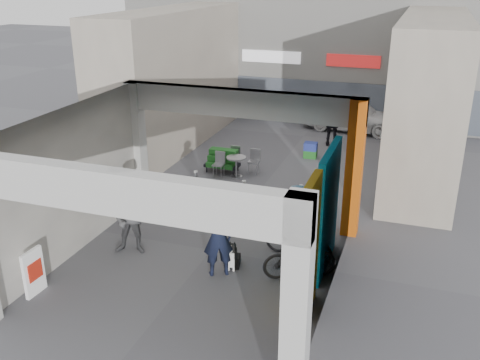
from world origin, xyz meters
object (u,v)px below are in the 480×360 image
at_px(produce_stand, 222,163).
at_px(bicycle_rear, 300,258).
at_px(cafe_set, 236,165).
at_px(man_crates, 333,123).
at_px(border_collie, 233,257).
at_px(man_back_turned, 131,217).
at_px(bicycle_front, 298,240).
at_px(man_with_dog, 218,238).
at_px(white_van, 352,114).
at_px(man_elderly, 297,221).

distance_m(produce_stand, bicycle_rear, 6.88).
height_order(produce_stand, bicycle_rear, bicycle_rear).
xyz_separation_m(cafe_set, man_crates, (2.46, 4.04, 0.62)).
distance_m(border_collie, man_back_turned, 2.57).
height_order(border_collie, bicycle_front, bicycle_front).
height_order(produce_stand, man_with_dog, man_with_dog).
xyz_separation_m(border_collie, man_back_turned, (-2.48, -0.10, 0.65)).
height_order(man_with_dog, man_back_turned, man_back_turned).
xyz_separation_m(bicycle_rear, white_van, (-0.61, 12.01, 0.21)).
bearing_deg(man_elderly, border_collie, -156.96).
bearing_deg(man_crates, bicycle_rear, 84.64).
height_order(man_back_turned, man_crates, man_back_turned).
bearing_deg(white_van, bicycle_rear, -170.61).
distance_m(produce_stand, man_back_turned, 5.85).
distance_m(border_collie, bicycle_front, 1.59).
xyz_separation_m(cafe_set, border_collie, (1.95, -5.69, -0.01)).
relative_size(border_collie, man_back_turned, 0.37).
xyz_separation_m(man_elderly, bicycle_rear, (0.31, -0.99, -0.39)).
bearing_deg(cafe_set, man_back_turned, -95.22).
height_order(cafe_set, border_collie, cafe_set).
height_order(man_elderly, bicycle_rear, man_elderly).
relative_size(man_back_turned, man_elderly, 1.05).
xyz_separation_m(bicycle_front, white_van, (-0.38, 11.15, 0.25)).
distance_m(man_elderly, man_crates, 8.68).
bearing_deg(man_back_turned, man_elderly, 3.31).
bearing_deg(bicycle_rear, produce_stand, 9.33).
xyz_separation_m(man_elderly, bicycle_front, (0.08, -0.13, -0.43)).
bearing_deg(man_crates, bicycle_front, 83.70).
bearing_deg(man_with_dog, border_collie, -152.05).
relative_size(man_crates, bicycle_rear, 1.12).
relative_size(cafe_set, bicycle_front, 0.79).
relative_size(man_with_dog, bicycle_rear, 1.11).
bearing_deg(man_elderly, white_van, 72.79).
height_order(man_back_turned, bicycle_rear, man_back_turned).
xyz_separation_m(border_collie, bicycle_front, (1.27, 0.94, 0.17)).
xyz_separation_m(man_back_turned, man_crates, (2.99, 9.83, -0.01)).
distance_m(man_crates, white_van, 2.40).
distance_m(man_back_turned, white_van, 12.65).
xyz_separation_m(bicycle_front, bicycle_rear, (0.23, -0.86, 0.04)).
bearing_deg(border_collie, man_back_turned, 170.28).
bearing_deg(man_elderly, man_back_turned, 178.89).
height_order(man_back_turned, white_van, man_back_turned).
bearing_deg(border_collie, man_elderly, 29.76).
bearing_deg(man_elderly, bicycle_front, -78.83).
xyz_separation_m(border_collie, man_with_dog, (-0.22, -0.35, 0.63)).
relative_size(man_back_turned, white_van, 0.45).
height_order(man_elderly, white_van, man_elderly).
bearing_deg(man_back_turned, bicycle_rear, -11.71).
distance_m(man_with_dog, man_crates, 10.10).
height_order(man_elderly, man_crates, man_crates).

